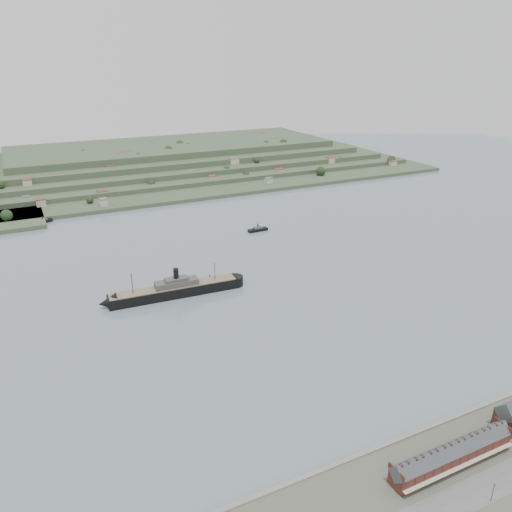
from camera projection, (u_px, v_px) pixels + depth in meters
name	position (u px, v px, depth m)	size (l,w,h in m)	color
ground	(271.00, 291.00, 337.29)	(1400.00, 1400.00, 0.00)	slate
near_shore	(509.00, 493.00, 181.41)	(220.00, 80.00, 2.60)	#4C5142
terrace_row	(452.00, 455.00, 190.75)	(55.60, 9.80, 11.07)	#4F251C
gabled_building	(511.00, 416.00, 208.80)	(10.40, 10.18, 14.09)	#4F251C
far_peninsula	(155.00, 163.00, 671.43)	(760.00, 309.00, 30.00)	#394A31
steamship	(171.00, 291.00, 328.27)	(97.17, 16.40, 23.30)	black
tugboat	(210.00, 282.00, 347.39)	(14.78, 4.91, 6.54)	black
ferry_west	(43.00, 221.00, 472.50)	(18.07, 10.63, 6.55)	black
ferry_east	(258.00, 229.00, 450.48)	(18.72, 5.61, 6.97)	black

